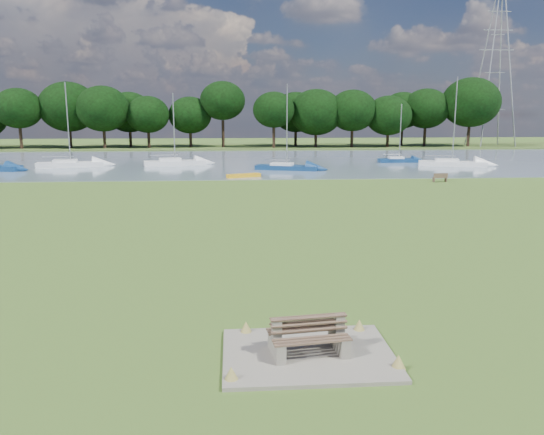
{
  "coord_description": "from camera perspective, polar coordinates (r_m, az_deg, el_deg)",
  "views": [
    {
      "loc": [
        -1.82,
        -26.15,
        5.9
      ],
      "look_at": [
        0.01,
        -2.0,
        1.18
      ],
      "focal_mm": 35.0,
      "sensor_mm": 36.0,
      "label": 1
    }
  ],
  "objects": [
    {
      "name": "concrete_pad",
      "position": [
        13.6,
        3.9,
        -14.47
      ],
      "size": [
        4.2,
        3.2,
        0.1
      ],
      "primitive_type": "cube",
      "color": "gray",
      "rests_on": "ground"
    },
    {
      "name": "sailboat_1",
      "position": [
        68.13,
        13.47,
        6.15
      ],
      "size": [
        5.18,
        1.6,
        7.1
      ],
      "rotation": [
        0.0,
        0.0,
        0.03
      ],
      "color": "navy",
      "rests_on": "river"
    },
    {
      "name": "kayak",
      "position": [
        50.48,
        -3.06,
        4.54
      ],
      "size": [
        3.34,
        2.01,
        0.33
      ],
      "primitive_type": "cube",
      "rotation": [
        0.0,
        0.0,
        0.41
      ],
      "color": "#EDA916",
      "rests_on": "river"
    },
    {
      "name": "sailboat_3",
      "position": [
        65.24,
        18.73,
        5.72
      ],
      "size": [
        7.77,
        4.37,
        10.06
      ],
      "rotation": [
        0.0,
        0.0,
        -0.32
      ],
      "color": "white",
      "rests_on": "river"
    },
    {
      "name": "bench_pair",
      "position": [
        13.41,
        3.92,
        -12.66
      ],
      "size": [
        2.04,
        1.36,
        1.03
      ],
      "rotation": [
        0.0,
        0.0,
        0.12
      ],
      "color": "gray",
      "rests_on": "concrete_pad"
    },
    {
      "name": "tree_line",
      "position": [
        94.81,
        -11.29,
        11.54
      ],
      "size": [
        117.66,
        9.84,
        11.92
      ],
      "color": "black",
      "rests_on": "far_bank"
    },
    {
      "name": "riverbank_bench",
      "position": [
        49.45,
        17.63,
        4.12
      ],
      "size": [
        1.3,
        0.41,
        0.79
      ],
      "rotation": [
        0.0,
        0.0,
        0.02
      ],
      "color": "brown",
      "rests_on": "ground"
    },
    {
      "name": "ground",
      "position": [
        26.87,
        -0.35,
        -1.66
      ],
      "size": [
        220.0,
        220.0,
        0.0
      ],
      "primitive_type": "plane",
      "color": "olive"
    },
    {
      "name": "sailboat_2",
      "position": [
        57.2,
        1.52,
        5.6
      ],
      "size": [
        6.93,
        3.88,
        9.01
      ],
      "rotation": [
        0.0,
        0.0,
        -0.32
      ],
      "color": "navy",
      "rests_on": "river"
    },
    {
      "name": "sailboat_0",
      "position": [
        63.28,
        -10.46,
        5.99
      ],
      "size": [
        7.3,
        3.4,
        8.28
      ],
      "rotation": [
        0.0,
        0.0,
        0.21
      ],
      "color": "white",
      "rests_on": "river"
    },
    {
      "name": "far_bank",
      "position": [
        98.34,
        -3.3,
        7.56
      ],
      "size": [
        220.0,
        20.0,
        0.4
      ],
      "primitive_type": "cube",
      "color": "#4C6626",
      "rests_on": "ground"
    },
    {
      "name": "pylon",
      "position": [
        108.11,
        23.03,
        16.5
      ],
      "size": [
        6.49,
        4.55,
        28.25
      ],
      "color": "#9E9E9E",
      "rests_on": "far_bank"
    },
    {
      "name": "sailboat_4",
      "position": [
        64.67,
        -20.92,
        5.56
      ],
      "size": [
        7.52,
        3.31,
        9.37
      ],
      "rotation": [
        0.0,
        0.0,
        0.18
      ],
      "color": "white",
      "rests_on": "river"
    },
    {
      "name": "river",
      "position": [
        68.43,
        -2.82,
        6.06
      ],
      "size": [
        220.0,
        40.0,
        0.1
      ],
      "primitive_type": "cube",
      "color": "slate",
      "rests_on": "ground"
    }
  ]
}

